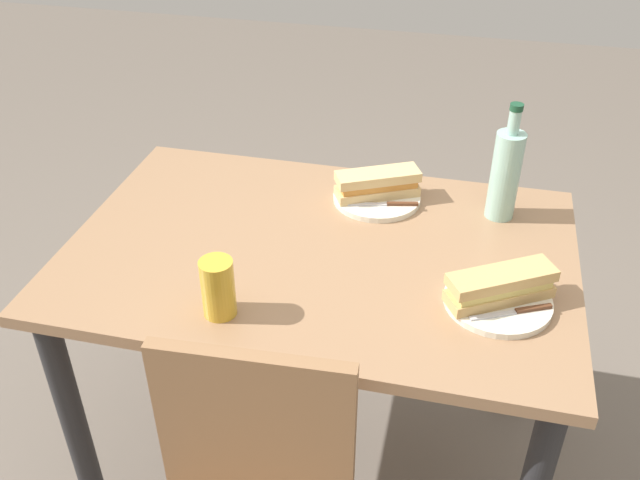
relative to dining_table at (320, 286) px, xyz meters
The scene contains 10 objects.
ground_plane 0.65m from the dining_table, ahead, with size 8.00×8.00×0.00m, color #6B6056.
dining_table is the anchor object (origin of this frame).
plate_near 0.45m from the dining_table, 164.11° to the left, with size 0.23×0.23×0.01m, color silver.
baguette_sandwich_near 0.46m from the dining_table, 164.11° to the left, with size 0.23×0.18×0.07m.
knife_near 0.50m from the dining_table, 160.81° to the left, with size 0.17×0.09×0.01m.
plate_far 0.29m from the dining_table, 111.48° to the right, with size 0.23×0.23×0.01m, color silver.
baguette_sandwich_far 0.31m from the dining_table, 111.48° to the right, with size 0.22×0.16×0.07m.
knife_far 0.27m from the dining_table, 123.02° to the right, with size 0.18×0.05×0.01m.
water_bottle 0.53m from the dining_table, 149.52° to the right, with size 0.07×0.07×0.30m.
beer_glass 0.37m from the dining_table, 62.15° to the left, with size 0.07×0.07×0.13m, color gold.
Camera 1 is at (-0.31, 1.32, 1.71)m, focal length 39.29 mm.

